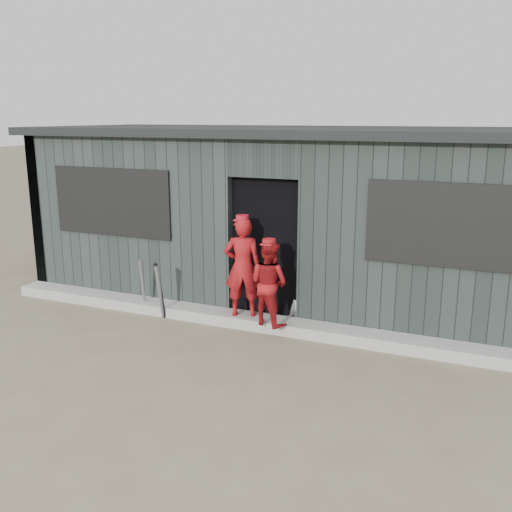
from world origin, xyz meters
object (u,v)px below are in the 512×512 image
at_px(bat_mid, 160,292).
at_px(player_red_left, 243,267).
at_px(bat_right, 160,292).
at_px(player_red_right, 269,283).
at_px(dugout, 298,214).
at_px(player_grey_back, 302,272).
at_px(bat_left, 143,285).

relative_size(bat_mid, player_red_left, 0.60).
relative_size(bat_mid, bat_right, 0.98).
relative_size(player_red_right, dugout, 0.13).
bearing_deg(player_red_right, player_grey_back, -89.19).
bearing_deg(bat_left, bat_right, -22.59).
height_order(player_red_right, player_grey_back, player_grey_back).
bearing_deg(dugout, bat_right, -124.99).
height_order(bat_right, dugout, dugout).
xyz_separation_m(bat_right, player_red_left, (1.15, 0.24, 0.42)).
height_order(bat_mid, player_red_left, player_red_left).
height_order(bat_right, player_red_right, player_red_right).
height_order(bat_right, player_red_left, player_red_left).
bearing_deg(bat_left, player_grey_back, 14.83).
relative_size(bat_left, bat_right, 0.99).
distance_m(player_red_right, dugout, 1.97).
bearing_deg(dugout, player_grey_back, -68.56).
distance_m(player_red_left, player_red_right, 0.50).
xyz_separation_m(bat_mid, player_red_left, (1.15, 0.26, 0.42)).
height_order(player_grey_back, dugout, dugout).
bearing_deg(bat_right, player_red_left, 11.73).
bearing_deg(player_grey_back, player_red_left, 52.80).
relative_size(bat_right, player_grey_back, 0.59).
relative_size(bat_mid, player_grey_back, 0.58).
xyz_separation_m(bat_mid, player_grey_back, (1.81, 0.77, 0.29)).
xyz_separation_m(bat_left, player_red_left, (1.55, 0.07, 0.42)).
xyz_separation_m(bat_right, player_grey_back, (1.81, 0.75, 0.28)).
relative_size(bat_mid, player_red_right, 0.73).
xyz_separation_m(player_red_right, dugout, (-0.25, 1.87, 0.58)).
distance_m(bat_left, player_red_right, 2.03).
height_order(bat_left, player_red_left, player_red_left).
bearing_deg(player_red_left, player_red_right, 137.27).
bearing_deg(bat_right, player_grey_back, 22.60).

